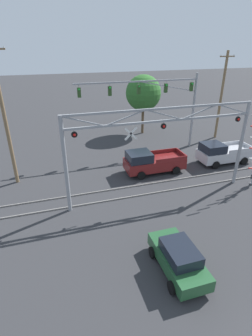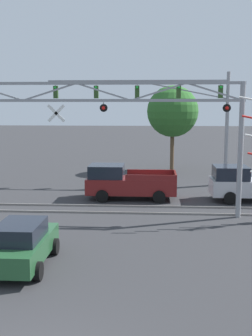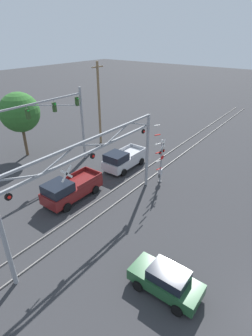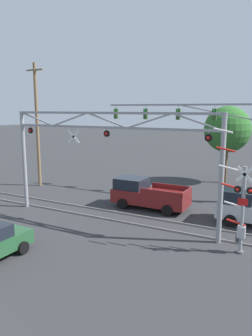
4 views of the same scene
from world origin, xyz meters
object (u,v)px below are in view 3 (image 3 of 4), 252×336
(background_tree_beyond_span, at_px, (20,112))
(pickup_truck_following, at_px, (123,159))
(utility_pole_right, at_px, (99,104))
(crossing_signal_mast, at_px, (160,162))
(traffic_signal_span, at_px, (54,117))
(pickup_truck_lead, at_px, (70,189))
(sedan_waiting, at_px, (166,280))
(crossing_gantry, at_px, (93,168))

(background_tree_beyond_span, bearing_deg, pickup_truck_following, -69.60)
(pickup_truck_following, xyz_separation_m, utility_pole_right, (3.83, 6.50, 3.98))
(crossing_signal_mast, distance_m, traffic_signal_span, 10.66)
(pickup_truck_lead, distance_m, sedan_waiting, 11.06)
(pickup_truck_following, height_order, background_tree_beyond_span, background_tree_beyond_span)
(pickup_truck_following, distance_m, background_tree_beyond_span, 12.07)
(sedan_waiting, xyz_separation_m, background_tree_beyond_span, (6.08, 21.29, 4.13))
(pickup_truck_lead, xyz_separation_m, pickup_truck_following, (7.11, -0.07, -0.00))
(pickup_truck_lead, height_order, utility_pole_right, utility_pole_right)
(crossing_gantry, xyz_separation_m, pickup_truck_following, (8.01, 3.68, -3.53))
(traffic_signal_span, bearing_deg, pickup_truck_lead, -121.94)
(crossing_gantry, distance_m, pickup_truck_lead, 5.23)
(crossing_signal_mast, xyz_separation_m, pickup_truck_lead, (-6.84, 4.51, -1.15))
(crossing_gantry, height_order, sedan_waiting, crossing_gantry)
(traffic_signal_span, height_order, sedan_waiting, traffic_signal_span)
(crossing_signal_mast, relative_size, pickup_truck_following, 1.19)
(pickup_truck_lead, distance_m, utility_pole_right, 13.30)
(crossing_gantry, height_order, traffic_signal_span, traffic_signal_span)
(crossing_gantry, height_order, crossing_signal_mast, crossing_gantry)
(sedan_waiting, xyz_separation_m, utility_pole_right, (13.88, 17.09, 4.17))
(crossing_signal_mast, height_order, sedan_waiting, crossing_signal_mast)
(sedan_waiting, bearing_deg, pickup_truck_following, 46.49)
(crossing_gantry, relative_size, pickup_truck_lead, 2.59)
(pickup_truck_lead, relative_size, pickup_truck_following, 1.05)
(crossing_gantry, height_order, pickup_truck_lead, crossing_gantry)
(pickup_truck_following, height_order, sedan_waiting, pickup_truck_following)
(crossing_gantry, xyz_separation_m, background_tree_beyond_span, (4.03, 14.37, 0.41))
(pickup_truck_lead, bearing_deg, pickup_truck_following, -0.57)
(background_tree_beyond_span, bearing_deg, sedan_waiting, -105.93)
(crossing_signal_mast, relative_size, traffic_signal_span, 0.48)
(pickup_truck_lead, height_order, background_tree_beyond_span, background_tree_beyond_span)
(pickup_truck_lead, bearing_deg, crossing_signal_mast, -33.41)
(pickup_truck_lead, relative_size, sedan_waiting, 1.34)
(crossing_signal_mast, bearing_deg, utility_pole_right, 69.44)
(pickup_truck_following, relative_size, background_tree_beyond_span, 0.70)
(crossing_gantry, bearing_deg, pickup_truck_following, 24.67)
(pickup_truck_following, height_order, utility_pole_right, utility_pole_right)
(pickup_truck_following, xyz_separation_m, background_tree_beyond_span, (-3.98, 10.69, 3.94))
(traffic_signal_span, relative_size, pickup_truck_lead, 2.37)
(crossing_gantry, height_order, background_tree_beyond_span, background_tree_beyond_span)
(crossing_signal_mast, height_order, pickup_truck_lead, crossing_signal_mast)
(utility_pole_right, bearing_deg, sedan_waiting, -129.09)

